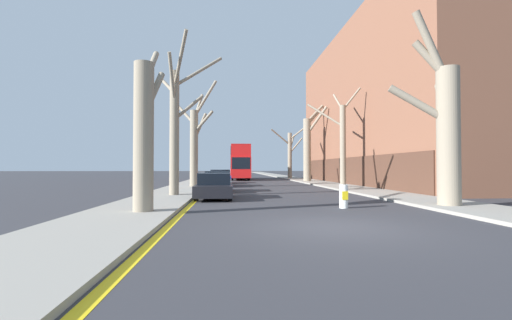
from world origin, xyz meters
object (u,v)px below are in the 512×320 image
street_tree_left_0 (145,128)px  street_tree_right_0 (445,126)px  street_tree_right_1 (342,141)px  parked_car_2 (220,178)px  street_tree_left_1 (176,122)px  street_tree_right_3 (290,153)px  double_decker_bus (240,161)px  parked_car_1 (218,182)px  parked_car_3 (222,177)px  street_tree_left_2 (195,140)px  traffic_bollard (344,196)px  parked_car_0 (214,187)px  street_tree_right_2 (308,146)px

street_tree_left_0 → street_tree_right_0: 11.53m
street_tree_right_1 → parked_car_2: size_ratio=1.72×
street_tree_left_1 → parked_car_2: 11.15m
street_tree_right_3 → double_decker_bus: bearing=-161.2°
street_tree_left_1 → street_tree_right_1: (11.58, 6.83, -0.42)m
street_tree_right_0 → parked_car_1: street_tree_right_0 is taller
parked_car_2 → street_tree_right_3: bearing=63.5°
street_tree_right_3 → parked_car_3: 16.57m
street_tree_left_0 → parked_car_3: size_ratio=1.58×
street_tree_left_2 → parked_car_2: size_ratio=1.93×
street_tree_left_2 → traffic_bollard: street_tree_left_2 is taller
parked_car_0 → parked_car_1: bearing=90.0°
street_tree_right_1 → street_tree_right_3: 22.37m
double_decker_bus → street_tree_right_0: bearing=-77.6°
street_tree_left_1 → street_tree_left_2: 8.44m
street_tree_right_1 → parked_car_0: (-9.43, -8.13, -3.02)m
parked_car_2 → street_tree_left_0: bearing=-97.1°
street_tree_right_1 → double_decker_bus: (-7.30, 19.92, -1.15)m
street_tree_right_1 → parked_car_2: street_tree_right_1 is taller
street_tree_left_2 → parked_car_0: street_tree_left_2 is taller
street_tree_right_1 → street_tree_right_3: street_tree_right_1 is taller
parked_car_3 → parked_car_0: bearing=-90.0°
street_tree_right_1 → parked_car_3: street_tree_right_1 is taller
street_tree_right_3 → parked_car_0: size_ratio=1.86×
street_tree_right_2 → traffic_bollard: 24.45m
street_tree_left_0 → street_tree_left_2: (0.18, 15.33, 0.80)m
parked_car_3 → street_tree_left_1: bearing=-97.7°
street_tree_right_1 → traffic_bollard: (-4.18, -12.60, -3.19)m
street_tree_left_2 → street_tree_right_0: street_tree_left_2 is taller
street_tree_left_1 → parked_car_0: (2.15, -1.30, -3.44)m
parked_car_0 → parked_car_1: parked_car_1 is taller
street_tree_right_0 → parked_car_3: 23.92m
double_decker_bus → parked_car_1: 23.16m
street_tree_right_1 → parked_car_0: street_tree_right_1 is taller
street_tree_right_3 → traffic_bollard: (-4.12, -34.97, -3.22)m
parked_car_0 → street_tree_right_2: bearing=64.1°
street_tree_left_0 → parked_car_2: size_ratio=1.45×
street_tree_left_1 → traffic_bollard: size_ratio=9.20×
street_tree_left_2 → parked_car_3: (1.98, 7.44, -3.11)m
street_tree_right_2 → traffic_bollard: size_ratio=9.47×
double_decker_bus → parked_car_3: size_ratio=2.62×
street_tree_left_1 → traffic_bollard: 10.05m
parked_car_2 → parked_car_3: parked_car_2 is taller
double_decker_bus → parked_car_3: 11.23m
street_tree_right_1 → traffic_bollard: bearing=-108.4°
street_tree_left_0 → parked_car_2: 17.58m
parked_car_0 → traffic_bollard: (5.25, -4.47, -0.16)m
parked_car_3 → street_tree_right_0: bearing=-66.9°
street_tree_left_1 → parked_car_0: street_tree_left_1 is taller
street_tree_left_1 → street_tree_right_0: (11.48, -5.99, -0.83)m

